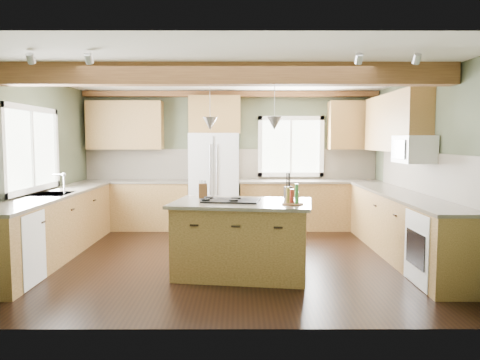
{
  "coord_description": "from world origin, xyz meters",
  "views": [
    {
      "loc": [
        0.16,
        -6.53,
        1.69
      ],
      "look_at": [
        0.17,
        0.3,
        1.09
      ],
      "focal_mm": 35.0,
      "sensor_mm": 36.0,
      "label": 1
    }
  ],
  "objects": [
    {
      "name": "dishwasher",
      "position": [
        -2.49,
        -1.25,
        0.43
      ],
      "size": [
        0.6,
        0.6,
        0.84
      ],
      "primitive_type": "cube",
      "color": "white",
      "rests_on": "floor"
    },
    {
      "name": "sink",
      "position": [
        -2.5,
        0.05,
        0.91
      ],
      "size": [
        0.5,
        0.65,
        0.03
      ],
      "primitive_type": "cube",
      "color": "#262628",
      "rests_on": "counter_left"
    },
    {
      "name": "utensil_crock",
      "position": [
        0.8,
        -0.45,
        1.0
      ],
      "size": [
        0.13,
        0.13,
        0.15
      ],
      "primitive_type": "cylinder",
      "rotation": [
        0.0,
        0.0,
        0.15
      ],
      "color": "#453B37",
      "rests_on": "island_top"
    },
    {
      "name": "counter_back_left",
      "position": [
        -1.79,
        2.2,
        0.9
      ],
      "size": [
        2.06,
        0.64,
        0.04
      ],
      "primitive_type": "cube",
      "color": "#4B4337",
      "rests_on": "base_cab_back_left"
    },
    {
      "name": "soffit_trim",
      "position": [
        0.0,
        2.4,
        2.54
      ],
      "size": [
        5.55,
        0.2,
        0.1
      ],
      "primitive_type": "cube",
      "color": "#4F2D16",
      "rests_on": "ceiling"
    },
    {
      "name": "upper_cab_right",
      "position": [
        2.62,
        0.9,
        1.95
      ],
      "size": [
        0.35,
        2.2,
        0.9
      ],
      "primitive_type": "cube",
      "color": "brown",
      "rests_on": "wall_right"
    },
    {
      "name": "base_cab_right",
      "position": [
        2.5,
        0.05,
        0.44
      ],
      "size": [
        0.6,
        3.7,
        0.88
      ],
      "primitive_type": "cube",
      "color": "brown",
      "rests_on": "floor"
    },
    {
      "name": "upper_cab_over_fridge",
      "position": [
        -0.3,
        2.33,
        2.15
      ],
      "size": [
        0.96,
        0.35,
        0.7
      ],
      "primitive_type": "cube",
      "color": "brown",
      "rests_on": "wall_back"
    },
    {
      "name": "window_back",
      "position": [
        1.15,
        2.48,
        1.55
      ],
      "size": [
        1.1,
        0.04,
        1.0
      ],
      "primitive_type": "cube",
      "color": "white",
      "rests_on": "wall_back"
    },
    {
      "name": "counter_back_right",
      "position": [
        1.49,
        2.2,
        0.9
      ],
      "size": [
        2.66,
        0.64,
        0.04
      ],
      "primitive_type": "cube",
      "color": "#4B4337",
      "rests_on": "base_cab_back_right"
    },
    {
      "name": "pendant_left",
      "position": [
        -0.2,
        -0.74,
        1.88
      ],
      "size": [
        0.18,
        0.18,
        0.16
      ],
      "primitive_type": "cone",
      "rotation": [
        3.14,
        0.0,
        0.0
      ],
      "color": "#B2B2B7",
      "rests_on": "ceiling"
    },
    {
      "name": "bottle_tray",
      "position": [
        0.79,
        -1.06,
        1.04
      ],
      "size": [
        0.28,
        0.28,
        0.24
      ],
      "primitive_type": null,
      "rotation": [
        0.0,
        0.0,
        0.11
      ],
      "color": "brown",
      "rests_on": "island_top"
    },
    {
      "name": "ceiling",
      "position": [
        0.0,
        0.0,
        2.6
      ],
      "size": [
        5.6,
        5.6,
        0.0
      ],
      "primitive_type": "plane",
      "rotation": [
        3.14,
        0.0,
        0.0
      ],
      "color": "silver",
      "rests_on": "wall_back"
    },
    {
      "name": "microwave",
      "position": [
        2.58,
        -0.05,
        1.55
      ],
      "size": [
        0.4,
        0.7,
        0.38
      ],
      "primitive_type": "cube",
      "color": "white",
      "rests_on": "wall_right"
    },
    {
      "name": "wall_left",
      "position": [
        -2.8,
        0.0,
        1.3
      ],
      "size": [
        0.0,
        5.0,
        5.0
      ],
      "primitive_type": "plane",
      "rotation": [
        1.57,
        0.0,
        1.57
      ],
      "color": "#3E4632",
      "rests_on": "ground"
    },
    {
      "name": "oven",
      "position": [
        2.49,
        -1.25,
        0.43
      ],
      "size": [
        0.6,
        0.72,
        0.84
      ],
      "primitive_type": "cube",
      "color": "white",
      "rests_on": "floor"
    },
    {
      "name": "upper_cab_back_left",
      "position": [
        -1.99,
        2.33,
        1.95
      ],
      "size": [
        1.4,
        0.35,
        0.9
      ],
      "primitive_type": "cube",
      "color": "brown",
      "rests_on": "wall_back"
    },
    {
      "name": "ceiling_beam",
      "position": [
        0.0,
        -0.8,
        2.47
      ],
      "size": [
        5.55,
        0.26,
        0.26
      ],
      "primitive_type": "cube",
      "color": "#4F2D16",
      "rests_on": "ceiling"
    },
    {
      "name": "faucet",
      "position": [
        -2.32,
        0.05,
        1.05
      ],
      "size": [
        0.02,
        0.02,
        0.28
      ],
      "primitive_type": "cylinder",
      "color": "#B2B2B7",
      "rests_on": "sink"
    },
    {
      "name": "counter_left",
      "position": [
        -2.5,
        0.05,
        0.9
      ],
      "size": [
        0.64,
        3.74,
        0.04
      ],
      "primitive_type": "cube",
      "color": "#4B4337",
      "rests_on": "base_cab_left"
    },
    {
      "name": "knife_block",
      "position": [
        -0.32,
        -0.43,
        1.01
      ],
      "size": [
        0.12,
        0.1,
        0.19
      ],
      "primitive_type": "cube",
      "rotation": [
        0.0,
        0.0,
        0.11
      ],
      "color": "brown",
      "rests_on": "island_top"
    },
    {
      "name": "backsplash_right",
      "position": [
        2.78,
        0.05,
        1.21
      ],
      "size": [
        0.03,
        3.7,
        0.58
      ],
      "primitive_type": "cube",
      "color": "brown",
      "rests_on": "wall_right"
    },
    {
      "name": "island",
      "position": [
        0.19,
        -0.8,
        0.44
      ],
      "size": [
        1.71,
        1.19,
        0.88
      ],
      "primitive_type": "cube",
      "rotation": [
        0.0,
        0.0,
        -0.15
      ],
      "color": "brown",
      "rests_on": "floor"
    },
    {
      "name": "floor",
      "position": [
        0.0,
        0.0,
        0.0
      ],
      "size": [
        5.6,
        5.6,
        0.0
      ],
      "primitive_type": "plane",
      "color": "black",
      "rests_on": "ground"
    },
    {
      "name": "backsplash_back",
      "position": [
        0.0,
        2.48,
        1.21
      ],
      "size": [
        5.58,
        0.03,
        0.58
      ],
      "primitive_type": "cube",
      "color": "brown",
      "rests_on": "wall_back"
    },
    {
      "name": "base_cab_back_right",
      "position": [
        1.49,
        2.2,
        0.44
      ],
      "size": [
        2.62,
        0.6,
        0.88
      ],
      "primitive_type": "cube",
      "color": "brown",
      "rests_on": "floor"
    },
    {
      "name": "refrigerator",
      "position": [
        -0.3,
        2.12,
        0.9
      ],
      "size": [
        0.9,
        0.74,
        1.8
      ],
      "primitive_type": "cube",
      "color": "silver",
      "rests_on": "floor"
    },
    {
      "name": "base_cab_left",
      "position": [
        -2.5,
        0.05,
        0.44
      ],
      "size": [
        0.6,
        3.7,
        0.88
      ],
      "primitive_type": "cube",
      "color": "brown",
      "rests_on": "floor"
    },
    {
      "name": "pendant_right",
      "position": [
        0.58,
        -0.86,
        1.88
      ],
      "size": [
        0.18,
        0.18,
        0.16
      ],
      "primitive_type": "cone",
      "rotation": [
        3.14,
        0.0,
        0.0
      ],
      "color": "#B2B2B7",
      "rests_on": "ceiling"
    },
    {
      "name": "cooktop",
      "position": [
        0.06,
        -0.78,
        0.93
      ],
      "size": [
        0.75,
        0.56,
        0.02
      ],
      "primitive_type": "cube",
      "rotation": [
        0.0,
        0.0,
        -0.15
      ],
      "color": "black",
      "rests_on": "island_top"
    },
    {
      "name": "wall_right",
      "position": [
        2.8,
        0.0,
        1.3
      ],
      "size": [
        0.0,
        5.0,
        5.0
      ],
      "primitive_type": "plane",
      "rotation": [
        1.57,
        0.0,
        -1.57
      ],
      "color": "#3E4632",
      "rests_on": "ground"
    },
    {
      "name": "window_left",
      "position": [
        -2.78,
        0.05,
        1.55
      ],
      "size": [
        0.04,
        1.6,
        1.05
      ],
      "primitive_type": "cube",
      "color": "white",
      "rests_on": "wall_left"
    },
    {
      "name": "wall_back",
      "position": [
        0.0,
        2.5,
        1.3
      ],
      "size": [
        5.6,
        0.0,
        5.6
      ],
      "primitive_type": "plane",
      "rotation": [
        1.57,
        0.0,
        0.0
      ],
      "color": "#3E4632",
      "rests_on": "ground"
    },
    {
      "name": "counter_right",
      "position": [
        2.5,
        0.05,
        0.9
      ],
      "size": [
        0.64,
        3.74,
        0.04
      ],
      "primitive_type": "cube",
      "color": "#4B4337",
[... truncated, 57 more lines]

